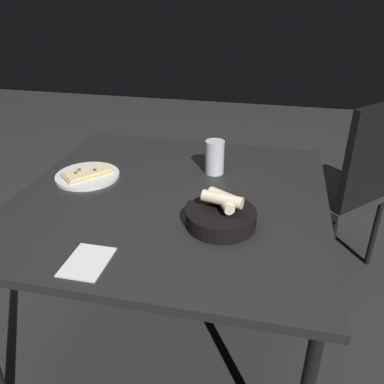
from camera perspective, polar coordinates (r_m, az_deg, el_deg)
name	(u,v)px	position (r m, az deg, el deg)	size (l,w,h in m)	color
ground	(176,330)	(1.97, -2.38, -19.13)	(8.00, 8.00, 0.00)	#2B2B2B
dining_table	(172,206)	(1.55, -2.86, -1.95)	(1.16, 1.16, 0.72)	black
pizza_plate	(87,175)	(1.70, -14.77, 2.38)	(0.26, 0.26, 0.04)	white
bread_basket	(221,215)	(1.32, 4.24, -3.34)	(0.23, 0.23, 0.12)	black
beer_glass	(215,159)	(1.67, 3.26, 4.72)	(0.08, 0.08, 0.14)	silver
napkin	(87,262)	(1.21, -14.80, -9.66)	(0.16, 0.12, 0.00)	white
chair_near	(348,180)	(2.17, 21.50, 1.66)	(0.62, 0.62, 0.97)	#252525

